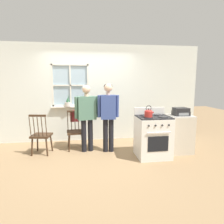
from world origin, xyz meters
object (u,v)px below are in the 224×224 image
(chair_by_window, at_px, (76,132))
(side_counter, at_px, (179,134))
(potted_plant, at_px, (68,103))
(person_teen_center, at_px, (108,111))
(person_elderly_left, at_px, (87,112))
(kettle, at_px, (148,113))
(chair_near_wall, at_px, (41,136))
(stereo, at_px, (181,112))
(stove, at_px, (153,136))
(handbag, at_px, (75,116))

(chair_by_window, height_order, side_counter, chair_by_window)
(potted_plant, bearing_deg, person_teen_center, -44.55)
(person_elderly_left, distance_m, kettle, 1.47)
(person_elderly_left, height_order, potted_plant, person_elderly_left)
(chair_by_window, xyz_separation_m, person_teen_center, (0.78, -0.32, 0.55))
(person_elderly_left, xyz_separation_m, kettle, (1.29, -0.70, 0.06))
(chair_near_wall, distance_m, side_counter, 3.25)
(chair_by_window, xyz_separation_m, stereo, (2.45, -0.63, 0.55))
(chair_by_window, relative_size, stove, 0.88)
(handbag, bearing_deg, person_elderly_left, -56.12)
(person_teen_center, height_order, side_counter, person_teen_center)
(chair_near_wall, xyz_separation_m, stove, (2.51, -0.54, 0.03))
(potted_plant, xyz_separation_m, side_counter, (2.66, -1.27, -0.63))
(kettle, height_order, handbag, kettle)
(side_counter, relative_size, stereo, 2.65)
(person_teen_center, height_order, potted_plant, person_teen_center)
(chair_by_window, distance_m, kettle, 1.91)
(side_counter, bearing_deg, stereo, -90.00)
(stove, bearing_deg, person_elderly_left, 158.55)
(person_elderly_left, height_order, person_teen_center, person_teen_center)
(chair_near_wall, distance_m, potted_plant, 1.25)
(kettle, bearing_deg, potted_plant, 138.35)
(potted_plant, bearing_deg, stove, -36.78)
(person_elderly_left, bearing_deg, chair_near_wall, 169.19)
(potted_plant, bearing_deg, person_elderly_left, -60.83)
(person_elderly_left, relative_size, side_counter, 1.78)
(chair_by_window, distance_m, stove, 1.90)
(chair_by_window, height_order, chair_near_wall, same)
(chair_near_wall, relative_size, person_elderly_left, 0.60)
(person_teen_center, bearing_deg, potted_plant, 140.04)
(handbag, distance_m, side_counter, 2.64)
(chair_near_wall, bearing_deg, chair_by_window, -152.32)
(person_elderly_left, xyz_separation_m, potted_plant, (-0.49, 0.88, 0.11))
(stove, distance_m, potted_plant, 2.50)
(chair_by_window, distance_m, person_teen_center, 1.01)
(kettle, distance_m, handbag, 1.98)
(kettle, bearing_deg, side_counter, 19.32)
(kettle, height_order, side_counter, kettle)
(chair_by_window, relative_size, handbag, 3.12)
(stereo, bearing_deg, person_elderly_left, 169.25)
(person_teen_center, relative_size, potted_plant, 4.88)
(chair_near_wall, bearing_deg, person_teen_center, -172.60)
(side_counter, bearing_deg, chair_near_wall, 173.59)
(side_counter, bearing_deg, person_teen_center, 170.04)
(chair_by_window, bearing_deg, side_counter, -20.21)
(potted_plant, bearing_deg, chair_near_wall, -122.09)
(person_elderly_left, bearing_deg, side_counter, -22.53)
(person_teen_center, relative_size, side_counter, 1.82)
(stove, xyz_separation_m, side_counter, (0.72, 0.18, -0.02))
(potted_plant, xyz_separation_m, stereo, (2.66, -1.29, -0.09))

